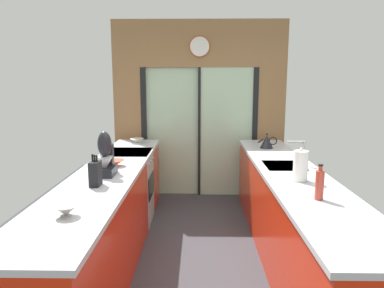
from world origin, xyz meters
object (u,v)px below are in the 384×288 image
object	(u,v)px
mixing_bowl_near	(66,211)
soap_bottle	(320,184)
mixing_bowl_mid	(115,163)
oven_range	(128,187)
mixing_bowl_far	(137,141)
knife_block	(95,173)
paper_towel_roll	(300,166)
stand_mixer	(106,158)
kettle	(267,142)

from	to	relation	value
mixing_bowl_near	soap_bottle	xyz separation A→B (m)	(1.78, 0.37, 0.08)
mixing_bowl_mid	soap_bottle	size ratio (longest dim) A/B	0.74
oven_range	mixing_bowl_far	xyz separation A→B (m)	(0.02, 0.63, 0.50)
mixing_bowl_far	knife_block	size ratio (longest dim) A/B	0.72
soap_bottle	paper_towel_roll	xyz separation A→B (m)	(0.00, 0.51, 0.02)
mixing_bowl_near	stand_mixer	size ratio (longest dim) A/B	0.38
stand_mixer	paper_towel_roll	distance (m)	1.79
oven_range	kettle	world-z (taller)	kettle
mixing_bowl_far	knife_block	xyz separation A→B (m)	(-0.00, -2.10, 0.07)
mixing_bowl_far	paper_towel_roll	distance (m)	2.62
mixing_bowl_far	mixing_bowl_near	bearing A→B (deg)	-90.00
knife_block	mixing_bowl_mid	bearing A→B (deg)	90.00
paper_towel_roll	mixing_bowl_near	bearing A→B (deg)	-153.73
mixing_bowl_near	stand_mixer	distance (m)	1.06
mixing_bowl_mid	knife_block	size ratio (longest dim) A/B	0.74
oven_range	mixing_bowl_mid	world-z (taller)	mixing_bowl_mid
oven_range	mixing_bowl_far	bearing A→B (deg)	88.32
oven_range	soap_bottle	distance (m)	2.61
mixing_bowl_near	soap_bottle	distance (m)	1.82
knife_block	stand_mixer	distance (m)	0.35
paper_towel_roll	mixing_bowl_far	bearing A→B (deg)	132.83
mixing_bowl_mid	stand_mixer	world-z (taller)	stand_mixer
paper_towel_roll	oven_range	bearing A→B (deg)	144.29
mixing_bowl_far	knife_block	world-z (taller)	knife_block
stand_mixer	soap_bottle	distance (m)	1.91
mixing_bowl_near	stand_mixer	world-z (taller)	stand_mixer
mixing_bowl_mid	mixing_bowl_far	distance (m)	1.39
oven_range	mixing_bowl_mid	bearing A→B (deg)	-88.62
paper_towel_roll	mixing_bowl_mid	bearing A→B (deg)	163.50
oven_range	mixing_bowl_mid	size ratio (longest dim) A/B	4.56
mixing_bowl_near	mixing_bowl_far	bearing A→B (deg)	90.00
oven_range	mixing_bowl_mid	distance (m)	0.91
mixing_bowl_far	stand_mixer	size ratio (longest dim) A/B	0.47
mixing_bowl_near	knife_block	size ratio (longest dim) A/B	0.58
mixing_bowl_near	soap_bottle	world-z (taller)	soap_bottle
knife_block	soap_bottle	size ratio (longest dim) A/B	1.00
knife_block	mixing_bowl_far	bearing A→B (deg)	90.00
mixing_bowl_mid	mixing_bowl_far	bearing A→B (deg)	90.00
oven_range	kettle	xyz separation A→B (m)	(1.80, 0.29, 0.55)
mixing_bowl_far	paper_towel_roll	xyz separation A→B (m)	(1.78, -1.92, 0.10)
knife_block	paper_towel_roll	xyz separation A→B (m)	(1.78, 0.18, 0.03)
soap_bottle	knife_block	bearing A→B (deg)	169.47
mixing_bowl_mid	paper_towel_roll	bearing A→B (deg)	-16.50
stand_mixer	mixing_bowl_mid	bearing A→B (deg)	90.00
mixing_bowl_mid	stand_mixer	size ratio (longest dim) A/B	0.48
mixing_bowl_mid	kettle	world-z (taller)	kettle
soap_bottle	paper_towel_roll	world-z (taller)	paper_towel_roll
oven_range	kettle	size ratio (longest dim) A/B	3.57
oven_range	mixing_bowl_near	xyz separation A→B (m)	(0.02, -2.17, 0.50)
knife_block	stand_mixer	xyz separation A→B (m)	(0.00, 0.35, 0.05)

